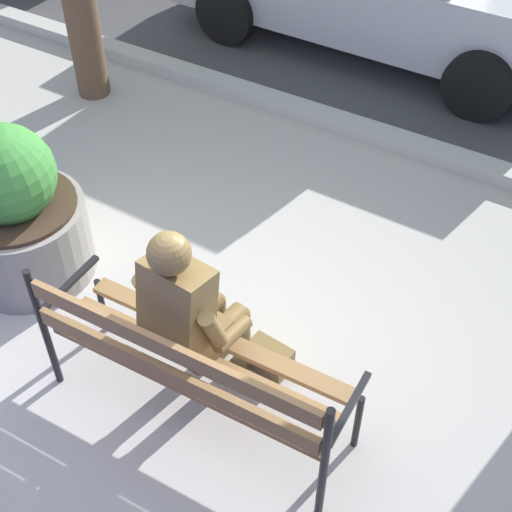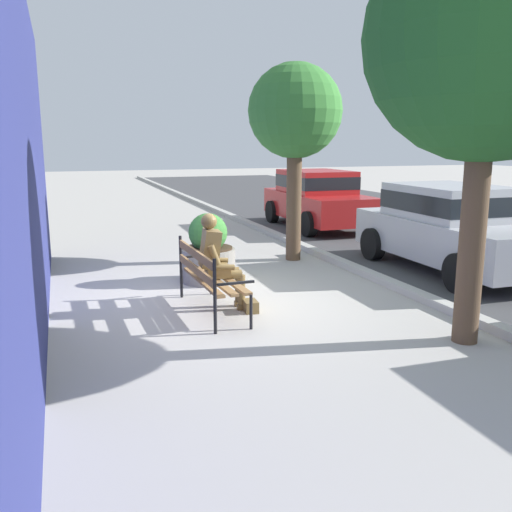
# 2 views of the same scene
# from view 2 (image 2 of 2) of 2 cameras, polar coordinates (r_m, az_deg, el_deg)

# --- Properties ---
(ground_plane) EXTENTS (80.00, 80.00, 0.00)m
(ground_plane) POSITION_cam_2_polar(r_m,az_deg,el_deg) (8.10, -3.64, -5.05)
(ground_plane) COLOR #ADA8A0
(curb_stone) EXTENTS (60.00, 0.20, 0.12)m
(curb_stone) POSITION_cam_2_polar(r_m,az_deg,el_deg) (9.27, 13.88, -2.84)
(curb_stone) COLOR #B2AFA8
(curb_stone) RESTS_ON ground
(building_wall_behind) EXTENTS (12.00, 0.50, 4.22)m
(building_wall_behind) POSITION_cam_2_polar(r_m,az_deg,el_deg) (5.99, -24.56, 8.56)
(building_wall_behind) COLOR navy
(building_wall_behind) RESTS_ON ground
(park_bench) EXTENTS (1.81, 0.58, 0.95)m
(park_bench) POSITION_cam_2_polar(r_m,az_deg,el_deg) (7.64, -5.02, -1.88)
(park_bench) COLOR olive
(park_bench) RESTS_ON ground
(bronze_statue_seated) EXTENTS (0.69, 0.77, 1.37)m
(bronze_statue_seated) POSITION_cam_2_polar(r_m,az_deg,el_deg) (7.72, -3.65, -0.76)
(bronze_statue_seated) COLOR brown
(bronze_statue_seated) RESTS_ON ground
(concrete_planter) EXTENTS (0.91, 0.91, 1.16)m
(concrete_planter) POSITION_cam_2_polar(r_m,az_deg,el_deg) (9.37, -4.93, 0.33)
(concrete_planter) COLOR gray
(concrete_planter) RESTS_ON ground
(street_tree_near_bench) EXTENTS (1.81, 1.81, 3.82)m
(street_tree_near_bench) POSITION_cam_2_polar(r_m,az_deg,el_deg) (10.97, 4.03, 14.38)
(street_tree_near_bench) COLOR brown
(street_tree_near_bench) RESTS_ON ground
(street_tree_down_street) EXTENTS (2.68, 2.68, 4.77)m
(street_tree_down_street) POSITION_cam_2_polar(r_m,az_deg,el_deg) (6.81, 22.77, 19.91)
(street_tree_down_street) COLOR brown
(street_tree_down_street) RESTS_ON ground
(parked_car_red) EXTENTS (4.13, 1.99, 1.56)m
(parked_car_red) POSITION_cam_2_polar(r_m,az_deg,el_deg) (15.41, 6.30, 6.06)
(parked_car_red) COLOR #B21E1E
(parked_car_red) RESTS_ON ground
(parked_car_silver) EXTENTS (4.13, 1.99, 1.56)m
(parked_car_silver) POSITION_cam_2_polar(r_m,az_deg,el_deg) (10.69, 19.43, 3.01)
(parked_car_silver) COLOR #B7B7BC
(parked_car_silver) RESTS_ON ground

